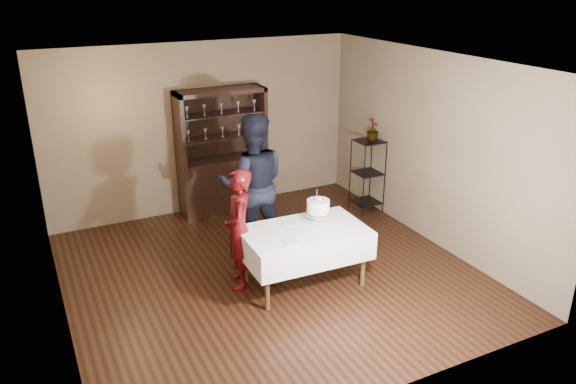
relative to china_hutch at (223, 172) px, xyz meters
name	(u,v)px	position (x,y,z in m)	size (l,w,h in m)	color
floor	(271,273)	(-0.20, -2.25, -0.66)	(5.00, 5.00, 0.00)	black
ceiling	(268,63)	(-0.20, -2.25, 2.04)	(5.00, 5.00, 0.00)	white
back_wall	(204,128)	(-0.20, 0.25, 0.69)	(5.00, 0.02, 2.70)	brown
wall_left	(50,212)	(-2.70, -2.25, 0.69)	(0.02, 5.00, 2.70)	brown
wall_right	(431,149)	(2.30, -2.25, 0.69)	(0.02, 5.00, 2.70)	brown
china_hutch	(223,172)	(0.00, 0.00, 0.00)	(1.40, 0.48, 2.00)	black
plant_etagere	(367,173)	(2.08, -1.05, -0.01)	(0.42, 0.42, 1.20)	black
cake_table	(304,243)	(0.06, -2.67, -0.09)	(1.53, 0.97, 0.75)	silver
woman	(239,229)	(-0.65, -2.34, 0.10)	(0.56, 0.36, 1.52)	#350406
man	(253,185)	(-0.13, -1.54, 0.32)	(0.95, 0.74, 1.96)	black
cake	(318,208)	(0.34, -2.52, 0.26)	(0.36, 0.36, 0.44)	silver
plate_near	(293,242)	(-0.22, -2.94, 0.09)	(0.19, 0.19, 0.01)	silver
plate_far	(290,223)	(-0.02, -2.44, 0.09)	(0.20, 0.20, 0.01)	silver
potted_plant	(373,130)	(2.12, -1.07, 0.70)	(0.19, 0.19, 0.35)	#43632F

